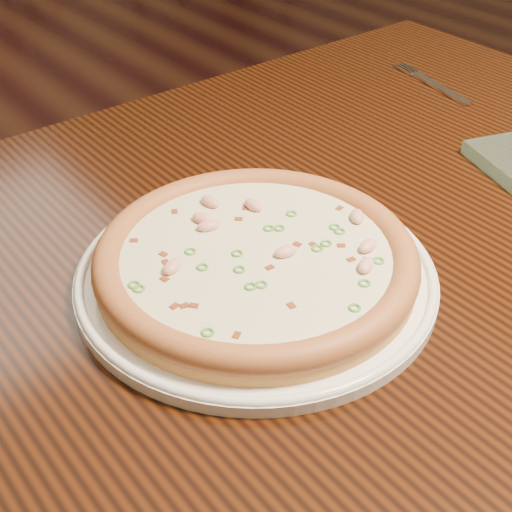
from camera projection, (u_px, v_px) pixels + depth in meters
ground at (177, 325)px, 1.77m from camera, size 9.00×9.00×0.00m
hero_table at (309, 286)px, 0.86m from camera, size 1.20×0.80×0.75m
plate at (256, 273)px, 0.70m from camera, size 0.36×0.36×0.02m
pizza at (256, 258)px, 0.69m from camera, size 0.32×0.32×0.03m
fork at (434, 84)px, 1.10m from camera, size 0.05×0.18×0.00m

